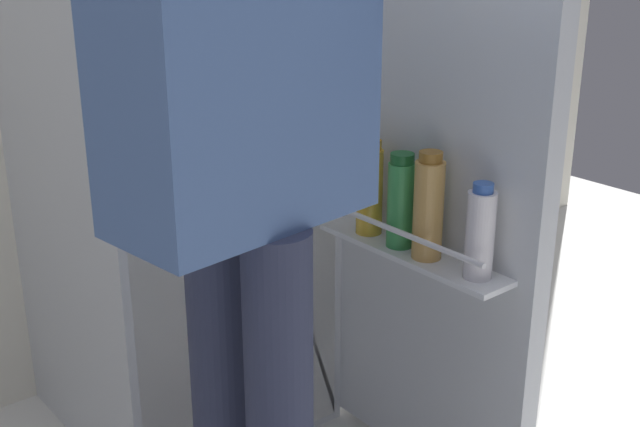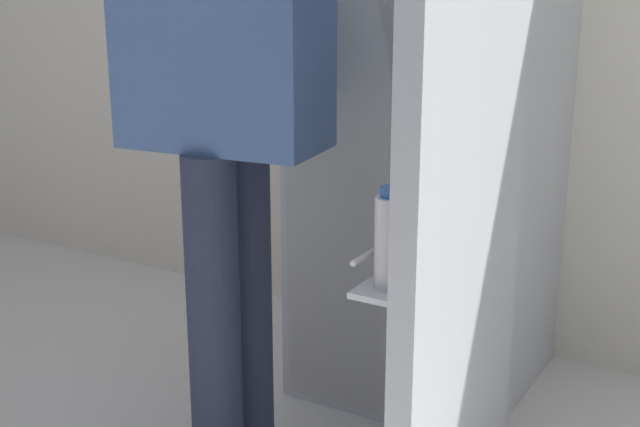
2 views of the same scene
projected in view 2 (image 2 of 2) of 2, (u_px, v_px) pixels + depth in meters
refrigerator at (437, 65)px, 2.28m from camera, size 0.64×1.18×1.82m
person at (228, 76)px, 1.90m from camera, size 0.58×0.70×1.57m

